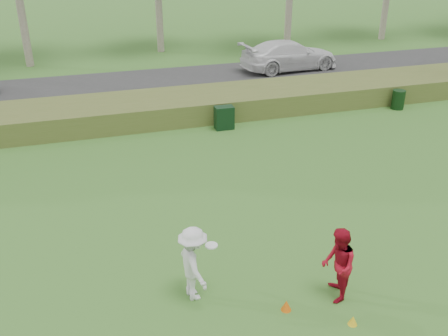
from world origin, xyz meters
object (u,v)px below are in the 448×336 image
object	(u,v)px
utility_cabinet	(224,118)
cone_yellow	(353,320)
trash_bin	(398,100)
player_red	(338,265)
player_white	(193,264)
cone_orange	(286,305)
car_right	(289,55)

from	to	relation	value
utility_cabinet	cone_yellow	bearing A→B (deg)	-92.88
trash_bin	player_red	bearing A→B (deg)	-129.90
player_white	cone_orange	distance (m)	2.14
trash_bin	car_right	distance (m)	7.76
cone_orange	utility_cabinet	world-z (taller)	utility_cabinet
player_red	trash_bin	world-z (taller)	player_red
player_white	cone_orange	size ratio (longest dim) A/B	7.10
cone_orange	trash_bin	xyz separation A→B (m)	(9.94, 10.55, 0.30)
trash_bin	car_right	xyz separation A→B (m)	(-1.96, 7.50, 0.44)
cone_orange	trash_bin	world-z (taller)	trash_bin
cone_yellow	trash_bin	bearing A→B (deg)	52.14
player_white	car_right	world-z (taller)	player_white
cone_orange	utility_cabinet	size ratio (longest dim) A/B	0.26
player_white	cone_yellow	world-z (taller)	player_white
player_white	car_right	distance (m)	19.63
utility_cabinet	trash_bin	world-z (taller)	utility_cabinet
cone_yellow	trash_bin	world-z (taller)	trash_bin
player_red	cone_yellow	distance (m)	1.14
cone_orange	cone_yellow	size ratio (longest dim) A/B	1.14
cone_yellow	car_right	size ratio (longest dim) A/B	0.04
car_right	trash_bin	bearing A→B (deg)	-170.01
player_white	cone_orange	world-z (taller)	player_white
player_red	cone_orange	size ratio (longest dim) A/B	7.00
player_red	cone_yellow	bearing A→B (deg)	16.10
cone_orange	car_right	distance (m)	19.75
player_white	trash_bin	distance (m)	15.10
player_red	trash_bin	xyz separation A→B (m)	(8.76, 10.48, -0.43)
cone_yellow	car_right	bearing A→B (deg)	69.99
player_white	utility_cabinet	world-z (taller)	player_white
player_white	trash_bin	bearing A→B (deg)	-58.38
player_red	player_white	bearing A→B (deg)	-87.90
player_red	trash_bin	distance (m)	13.67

